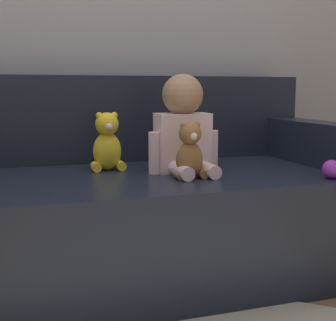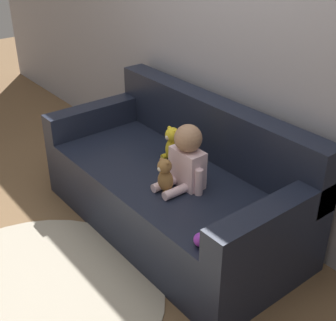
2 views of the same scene
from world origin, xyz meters
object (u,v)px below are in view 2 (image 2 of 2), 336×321
(couch, at_px, (176,186))
(plush_toy_side, at_px, (173,145))
(teddy_bear_brown, at_px, (165,176))
(toy_ball, at_px, (200,240))
(person_baby, at_px, (186,159))

(couch, xyz_separation_m, plush_toy_side, (-0.09, 0.04, 0.27))
(teddy_bear_brown, xyz_separation_m, plush_toy_side, (-0.28, 0.29, 0.01))
(couch, distance_m, toy_ball, 0.87)
(plush_toy_side, bearing_deg, teddy_bear_brown, -45.72)
(person_baby, relative_size, plush_toy_side, 1.64)
(couch, xyz_separation_m, toy_ball, (0.73, -0.43, 0.19))
(person_baby, distance_m, toy_ball, 0.63)
(person_baby, bearing_deg, couch, 155.50)
(person_baby, distance_m, plush_toy_side, 0.34)
(teddy_bear_brown, distance_m, plush_toy_side, 0.40)
(couch, height_order, plush_toy_side, couch)
(teddy_bear_brown, distance_m, toy_ball, 0.58)
(toy_ball, bearing_deg, plush_toy_side, 150.15)
(person_baby, bearing_deg, teddy_bear_brown, -99.99)
(couch, distance_m, person_baby, 0.42)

